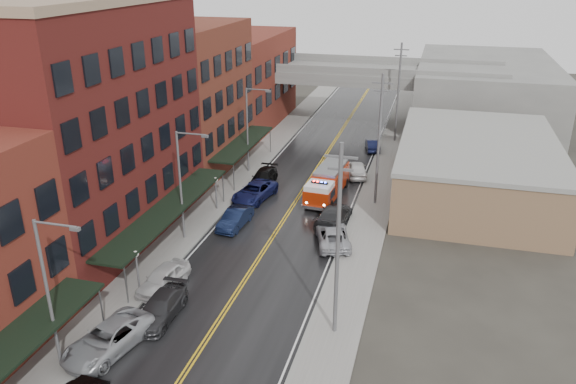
# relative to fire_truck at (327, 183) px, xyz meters

# --- Properties ---
(road) EXTENTS (11.00, 160.00, 0.02)m
(road) POSITION_rel_fire_truck_xyz_m (-2.60, -5.34, -1.49)
(road) COLOR black
(road) RESTS_ON ground
(sidewalk_left) EXTENTS (3.00, 160.00, 0.15)m
(sidewalk_left) POSITION_rel_fire_truck_xyz_m (-9.90, -5.34, -1.42)
(sidewalk_left) COLOR slate
(sidewalk_left) RESTS_ON ground
(sidewalk_right) EXTENTS (3.00, 160.00, 0.15)m
(sidewalk_right) POSITION_rel_fire_truck_xyz_m (4.70, -5.34, -1.42)
(sidewalk_right) COLOR slate
(sidewalk_right) RESTS_ON ground
(curb_left) EXTENTS (0.30, 160.00, 0.15)m
(curb_left) POSITION_rel_fire_truck_xyz_m (-8.25, -5.34, -1.42)
(curb_left) COLOR gray
(curb_left) RESTS_ON ground
(curb_right) EXTENTS (0.30, 160.00, 0.15)m
(curb_right) POSITION_rel_fire_truck_xyz_m (3.05, -5.34, -1.42)
(curb_right) COLOR gray
(curb_right) RESTS_ON ground
(brick_building_b) EXTENTS (9.00, 20.00, 18.00)m
(brick_building_b) POSITION_rel_fire_truck_xyz_m (-15.90, -12.34, 7.50)
(brick_building_b) COLOR #4F1514
(brick_building_b) RESTS_ON ground
(brick_building_c) EXTENTS (9.00, 15.00, 15.00)m
(brick_building_c) POSITION_rel_fire_truck_xyz_m (-15.90, 5.16, 6.00)
(brick_building_c) COLOR brown
(brick_building_c) RESTS_ON ground
(brick_building_far) EXTENTS (9.00, 20.00, 12.00)m
(brick_building_far) POSITION_rel_fire_truck_xyz_m (-15.90, 22.66, 4.50)
(brick_building_far) COLOR maroon
(brick_building_far) RESTS_ON ground
(tan_building) EXTENTS (14.00, 22.00, 5.00)m
(tan_building) POSITION_rel_fire_truck_xyz_m (13.40, 4.66, 1.00)
(tan_building) COLOR brown
(tan_building) RESTS_ON ground
(right_far_block) EXTENTS (18.00, 30.00, 8.00)m
(right_far_block) POSITION_rel_fire_truck_xyz_m (15.40, 34.66, 2.50)
(right_far_block) COLOR slate
(right_far_block) RESTS_ON ground
(awning_1) EXTENTS (2.60, 18.00, 3.09)m
(awning_1) POSITION_rel_fire_truck_xyz_m (-10.09, -12.34, 1.49)
(awning_1) COLOR black
(awning_1) RESTS_ON ground
(awning_2) EXTENTS (2.60, 13.00, 3.09)m
(awning_2) POSITION_rel_fire_truck_xyz_m (-10.09, 5.16, 1.49)
(awning_2) COLOR black
(awning_2) RESTS_ON ground
(globe_lamp_1) EXTENTS (0.44, 0.44, 3.12)m
(globe_lamp_1) POSITION_rel_fire_truck_xyz_m (-9.00, -19.34, 0.81)
(globe_lamp_1) COLOR #59595B
(globe_lamp_1) RESTS_ON ground
(globe_lamp_2) EXTENTS (0.44, 0.44, 3.12)m
(globe_lamp_2) POSITION_rel_fire_truck_xyz_m (-9.00, -5.34, 0.81)
(globe_lamp_2) COLOR #59595B
(globe_lamp_2) RESTS_ON ground
(street_lamp_0) EXTENTS (2.64, 0.22, 9.00)m
(street_lamp_0) POSITION_rel_fire_truck_xyz_m (-9.15, -27.34, 3.69)
(street_lamp_0) COLOR #59595B
(street_lamp_0) RESTS_ON ground
(street_lamp_1) EXTENTS (2.64, 0.22, 9.00)m
(street_lamp_1) POSITION_rel_fire_truck_xyz_m (-9.15, -11.34, 3.69)
(street_lamp_1) COLOR #59595B
(street_lamp_1) RESTS_ON ground
(street_lamp_2) EXTENTS (2.64, 0.22, 9.00)m
(street_lamp_2) POSITION_rel_fire_truck_xyz_m (-9.15, 4.66, 3.69)
(street_lamp_2) COLOR #59595B
(street_lamp_2) RESTS_ON ground
(utility_pole_0) EXTENTS (1.80, 0.24, 12.00)m
(utility_pole_0) POSITION_rel_fire_truck_xyz_m (4.60, -20.34, 4.81)
(utility_pole_0) COLOR #59595B
(utility_pole_0) RESTS_ON ground
(utility_pole_1) EXTENTS (1.80, 0.24, 12.00)m
(utility_pole_1) POSITION_rel_fire_truck_xyz_m (4.60, -0.34, 4.81)
(utility_pole_1) COLOR #59595B
(utility_pole_1) RESTS_ON ground
(utility_pole_2) EXTENTS (1.80, 0.24, 12.00)m
(utility_pole_2) POSITION_rel_fire_truck_xyz_m (4.60, 19.66, 4.81)
(utility_pole_2) COLOR #59595B
(utility_pole_2) RESTS_ON ground
(overpass) EXTENTS (40.00, 10.00, 7.50)m
(overpass) POSITION_rel_fire_truck_xyz_m (-2.60, 26.66, 4.49)
(overpass) COLOR slate
(overpass) RESTS_ON ground
(fire_truck) EXTENTS (3.52, 7.75, 2.77)m
(fire_truck) POSITION_rel_fire_truck_xyz_m (0.00, 0.00, 0.00)
(fire_truck) COLOR #931F06
(fire_truck) RESTS_ON ground
(parked_car_left_2) EXTENTS (3.86, 6.20, 1.60)m
(parked_car_left_2) POSITION_rel_fire_truck_xyz_m (-7.60, -25.38, -0.70)
(parked_car_left_2) COLOR #989B9F
(parked_car_left_2) RESTS_ON ground
(parked_car_left_3) EXTENTS (2.12, 5.10, 1.47)m
(parked_car_left_3) POSITION_rel_fire_truck_xyz_m (-6.20, -21.70, -0.76)
(parked_car_left_3) COLOR #272729
(parked_car_left_3) RESTS_ON ground
(parked_car_left_4) EXTENTS (2.53, 4.89, 1.59)m
(parked_car_left_4) POSITION_rel_fire_truck_xyz_m (-7.60, -18.54, -0.70)
(parked_car_left_4) COLOR silver
(parked_car_left_4) RESTS_ON ground
(parked_car_left_5) EXTENTS (1.96, 4.71, 1.52)m
(parked_car_left_5) POSITION_rel_fire_truck_xyz_m (-6.20, -8.14, -0.74)
(parked_car_left_5) COLOR black
(parked_car_left_5) RESTS_ON ground
(parked_car_left_6) EXTENTS (3.53, 5.96, 1.55)m
(parked_car_left_6) POSITION_rel_fire_truck_xyz_m (-6.45, -2.14, -0.72)
(parked_car_left_6) COLOR #13184A
(parked_car_left_6) RESTS_ON ground
(parked_car_left_7) EXTENTS (2.19, 5.13, 1.47)m
(parked_car_left_7) POSITION_rel_fire_truck_xyz_m (-6.79, 1.63, -0.76)
(parked_car_left_7) COLOR black
(parked_car_left_7) RESTS_ON ground
(parked_car_right_0) EXTENTS (3.88, 5.81, 1.48)m
(parked_car_right_0) POSITION_rel_fire_truck_xyz_m (2.33, -9.12, -0.76)
(parked_car_right_0) COLOR #9EA0A6
(parked_car_right_0) RESTS_ON ground
(parked_car_right_1) EXTENTS (2.77, 5.80, 1.63)m
(parked_car_right_1) POSITION_rel_fire_truck_xyz_m (1.69, -5.54, -0.68)
(parked_car_right_1) COLOR #252527
(parked_car_right_1) RESTS_ON ground
(parked_car_right_2) EXTENTS (2.89, 4.99, 1.60)m
(parked_car_right_2) POSITION_rel_fire_truck_xyz_m (1.86, 6.46, -0.70)
(parked_car_right_2) COLOR silver
(parked_car_right_2) RESTS_ON ground
(parked_car_right_3) EXTENTS (2.30, 4.29, 1.34)m
(parked_car_right_3) POSITION_rel_fire_truck_xyz_m (2.36, 15.45, -0.83)
(parked_car_right_3) COLOR black
(parked_car_right_3) RESTS_ON ground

